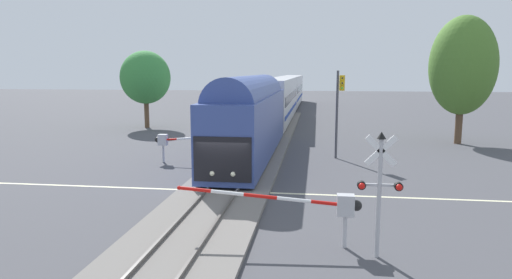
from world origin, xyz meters
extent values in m
plane|color=#47474C|center=(0.00, 0.00, 0.00)|extent=(220.00, 220.00, 0.00)
cube|color=beige|center=(0.00, 0.00, 0.00)|extent=(44.00, 0.20, 0.01)
cube|color=slate|center=(0.00, 0.00, 0.09)|extent=(4.40, 80.00, 0.18)
cube|color=#56514C|center=(-0.72, 0.00, 0.25)|extent=(0.10, 80.00, 0.14)
cube|color=#56514C|center=(0.72, 0.00, 0.25)|extent=(0.10, 80.00, 0.14)
cube|color=#384C93|center=(0.00, 8.40, 2.27)|extent=(3.00, 17.89, 3.90)
cube|color=black|center=(0.00, -0.57, 1.69)|extent=(2.76, 0.08, 2.15)
cylinder|color=#384C93|center=(0.00, 8.40, 4.10)|extent=(2.76, 16.10, 2.76)
sphere|color=#F4F2CC|center=(-0.50, -0.58, 1.00)|extent=(0.24, 0.24, 0.24)
sphere|color=#F4F2CC|center=(0.50, -0.58, 1.00)|extent=(0.24, 0.24, 0.24)
cube|color=silver|center=(0.00, 30.08, 2.62)|extent=(3.00, 23.68, 4.60)
cube|color=black|center=(1.51, 30.08, 2.92)|extent=(0.04, 21.31, 0.90)
cube|color=#193899|center=(1.52, 30.08, 1.47)|extent=(0.04, 21.79, 0.36)
cube|color=silver|center=(0.00, 54.67, 2.62)|extent=(3.00, 23.68, 4.60)
cube|color=black|center=(1.51, 54.67, 2.92)|extent=(0.04, 21.31, 0.90)
cube|color=#193899|center=(1.52, 54.67, 1.47)|extent=(0.04, 21.79, 0.36)
cylinder|color=#B7B7BC|center=(5.32, -6.35, 0.55)|extent=(0.14, 0.14, 1.10)
cube|color=#B7B7BC|center=(5.32, -6.35, 1.45)|extent=(0.56, 0.40, 0.70)
sphere|color=black|center=(5.67, -6.35, 1.45)|extent=(0.36, 0.36, 0.36)
cylinder|color=red|center=(4.76, -6.35, 1.49)|extent=(1.13, 0.12, 0.20)
cylinder|color=white|center=(3.64, -6.35, 1.57)|extent=(1.13, 0.12, 0.20)
cylinder|color=red|center=(2.52, -6.35, 1.64)|extent=(1.13, 0.12, 0.20)
cylinder|color=white|center=(1.40, -6.35, 1.72)|extent=(1.13, 0.12, 0.20)
cylinder|color=red|center=(0.27, -6.35, 1.80)|extent=(1.13, 0.12, 0.20)
sphere|color=red|center=(-0.29, -6.35, 1.83)|extent=(0.14, 0.14, 0.14)
cylinder|color=#B2B2B7|center=(6.28, -6.99, 1.87)|extent=(0.14, 0.14, 3.75)
cube|color=white|center=(6.28, -7.01, 3.40)|extent=(0.98, 0.05, 0.98)
cube|color=white|center=(6.28, -7.01, 3.40)|extent=(0.98, 0.05, 0.98)
cube|color=#B2B2B7|center=(6.28, -6.99, 2.32)|extent=(1.10, 0.08, 0.08)
cylinder|color=black|center=(5.73, -7.09, 2.32)|extent=(0.26, 0.18, 0.26)
cylinder|color=black|center=(6.83, -7.09, 2.32)|extent=(0.26, 0.18, 0.26)
sphere|color=red|center=(5.73, -7.19, 2.32)|extent=(0.20, 0.20, 0.20)
sphere|color=red|center=(6.83, -7.19, 2.32)|extent=(0.20, 0.20, 0.20)
cone|color=black|center=(6.28, -6.99, 3.87)|extent=(0.28, 0.28, 0.22)
cylinder|color=#B7B7BC|center=(-5.32, 6.35, 0.55)|extent=(0.14, 0.14, 1.10)
cube|color=#B7B7BC|center=(-5.32, 6.35, 1.45)|extent=(0.56, 0.40, 0.70)
sphere|color=black|center=(-5.67, 6.35, 1.45)|extent=(0.36, 0.36, 0.36)
cylinder|color=red|center=(-4.86, 6.35, 1.49)|extent=(0.94, 0.12, 0.19)
cylinder|color=white|center=(-3.93, 6.35, 1.56)|extent=(0.94, 0.12, 0.19)
cylinder|color=red|center=(-3.01, 6.35, 1.63)|extent=(0.94, 0.12, 0.19)
cylinder|color=white|center=(-2.08, 6.35, 1.70)|extent=(0.94, 0.12, 0.19)
cylinder|color=red|center=(-1.15, 6.35, 1.77)|extent=(0.94, 0.12, 0.19)
sphere|color=red|center=(-0.69, 6.35, 1.81)|extent=(0.14, 0.14, 0.14)
cylinder|color=#4C4C51|center=(5.64, 9.20, 2.90)|extent=(0.16, 0.16, 5.80)
cube|color=gold|center=(5.92, 9.20, 5.00)|extent=(0.34, 0.26, 1.00)
sphere|color=#262626|center=(5.92, 9.05, 5.32)|extent=(0.20, 0.20, 0.20)
cylinder|color=gold|center=(5.92, 9.02, 5.32)|extent=(0.24, 0.10, 0.24)
sphere|color=#262626|center=(5.92, 9.05, 5.00)|extent=(0.20, 0.20, 0.20)
cylinder|color=gold|center=(5.92, 9.02, 5.00)|extent=(0.24, 0.10, 0.24)
sphere|color=green|center=(5.92, 9.05, 4.68)|extent=(0.20, 0.20, 0.20)
cylinder|color=gold|center=(5.92, 9.02, 4.68)|extent=(0.24, 0.10, 0.24)
cylinder|color=brown|center=(15.57, 16.65, 1.65)|extent=(0.55, 0.55, 3.30)
ellipsoid|color=#4C7A2D|center=(15.57, 16.65, 6.19)|extent=(5.07, 5.07, 7.70)
cylinder|color=brown|center=(-12.91, 23.15, 1.56)|extent=(0.48, 0.48, 3.12)
ellipsoid|color=#38843D|center=(-12.91, 23.15, 5.12)|extent=(5.03, 5.03, 5.32)
camera|label=1|loc=(4.33, -20.81, 5.80)|focal=31.60mm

